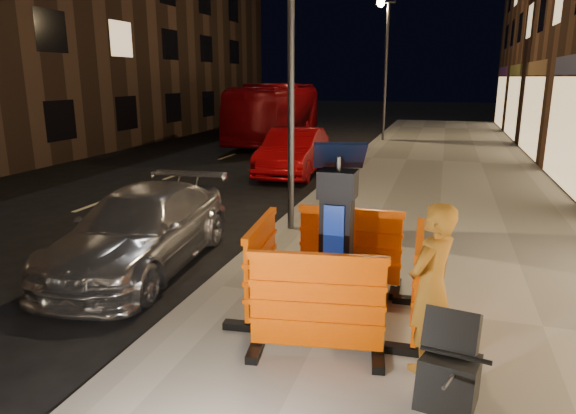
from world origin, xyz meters
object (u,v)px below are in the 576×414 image
(barrier_back, at_px, (350,248))
(barrier_kerbside, at_px, (261,265))
(car_red, at_px, (294,175))
(barrier_front, at_px, (317,306))
(bus_doubledecker, at_px, (277,141))
(barrier_bldgside, at_px, (417,282))
(car_silver, at_px, (144,266))
(parking_kiosk, at_px, (337,237))
(man, at_px, (431,288))
(stroller, at_px, (450,375))

(barrier_back, xyz_separation_m, barrier_kerbside, (-0.95, -0.95, 0.00))
(barrier_back, relative_size, car_red, 0.33)
(barrier_front, height_order, bus_doubledecker, bus_doubledecker)
(barrier_back, relative_size, barrier_bldgside, 1.00)
(barrier_bldgside, height_order, car_silver, barrier_bldgside)
(barrier_front, height_order, car_silver, barrier_front)
(parking_kiosk, distance_m, barrier_front, 1.05)
(bus_doubledecker, bearing_deg, barrier_bldgside, -71.31)
(barrier_front, relative_size, car_red, 0.33)
(barrier_kerbside, distance_m, car_red, 9.95)
(parking_kiosk, height_order, man, parking_kiosk)
(barrier_front, height_order, car_red, barrier_front)
(barrier_bldgside, bearing_deg, barrier_back, 43.20)
(barrier_kerbside, bearing_deg, bus_doubledecker, 11.65)
(barrier_kerbside, distance_m, car_silver, 2.80)
(car_silver, bearing_deg, barrier_front, -36.60)
(bus_doubledecker, bearing_deg, car_red, -72.68)
(bus_doubledecker, relative_size, man, 5.68)
(parking_kiosk, distance_m, bus_doubledecker, 18.95)
(car_red, bearing_deg, car_silver, -93.45)
(stroller, bearing_deg, barrier_bldgside, 111.30)
(stroller, bearing_deg, car_silver, 157.99)
(barrier_kerbside, xyz_separation_m, stroller, (2.26, -1.74, -0.08))
(barrier_back, xyz_separation_m, barrier_bldgside, (0.95, -0.95, 0.00))
(parking_kiosk, height_order, car_silver, parking_kiosk)
(barrier_bldgside, relative_size, stroller, 1.50)
(parking_kiosk, bearing_deg, stroller, -56.81)
(parking_kiosk, distance_m, car_silver, 3.77)
(man, bearing_deg, stroller, 42.12)
(barrier_back, distance_m, car_red, 9.33)
(car_silver, distance_m, bus_doubledecker, 16.88)
(parking_kiosk, distance_m, car_red, 10.26)
(bus_doubledecker, xyz_separation_m, man, (7.64, -18.59, 1.00))
(barrier_bldgside, relative_size, car_red, 0.33)
(barrier_front, distance_m, barrier_bldgside, 1.34)
(barrier_front, relative_size, stroller, 1.50)
(car_red, bearing_deg, parking_kiosk, -73.92)
(parking_kiosk, height_order, barrier_front, parking_kiosk)
(car_red, bearing_deg, barrier_front, -75.53)
(barrier_bldgside, bearing_deg, parking_kiosk, 88.20)
(bus_doubledecker, bearing_deg, stroller, -72.24)
(bus_doubledecker, distance_m, stroller, 21.02)
(car_silver, xyz_separation_m, bus_doubledecker, (-3.13, 16.59, 0.00))
(barrier_back, relative_size, stroller, 1.50)
(barrier_kerbside, xyz_separation_m, man, (2.06, -0.84, 0.29))
(barrier_bldgside, bearing_deg, man, -170.97)
(car_silver, bearing_deg, barrier_bldgside, -19.71)
(man, relative_size, stroller, 1.77)
(barrier_bldgside, bearing_deg, car_red, 22.19)
(bus_doubledecker, height_order, man, man)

